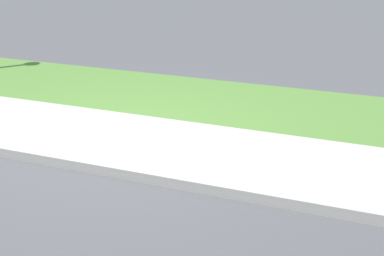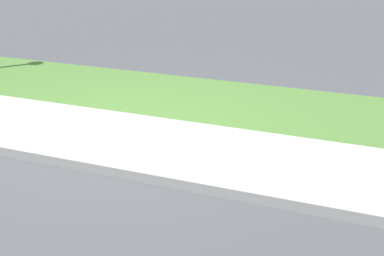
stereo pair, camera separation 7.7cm
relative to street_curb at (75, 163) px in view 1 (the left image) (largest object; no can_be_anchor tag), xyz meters
The scene contains 4 objects.
ground_plane 1.00m from the street_curb, 90.00° to the left, with size 120.00×120.00×0.00m, color #515154.
sidewalk_pavement 1.00m from the street_curb, 90.00° to the left, with size 18.00×1.83×0.01m, color #BCB7AD.
grass_verge 3.05m from the street_curb, 90.00° to the left, with size 18.00×2.27×0.01m, color #568438.
street_curb is the anchor object (origin of this frame).
Camera 1 is at (3.33, -5.74, 2.61)m, focal length 50.00 mm.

